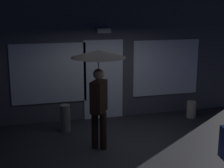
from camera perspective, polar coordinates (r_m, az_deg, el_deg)
The scene contains 5 objects.
ground_plane at distance 7.72m, azimuth 2.48°, elevation -10.72°, with size 18.00×18.00×0.00m, color #26262B.
building_facade at distance 9.36m, azimuth -1.71°, elevation 7.66°, with size 8.12×0.48×4.51m.
person_with_umbrella at distance 7.20m, azimuth -2.29°, elevation 1.85°, with size 1.17×1.17×2.21m.
sidewalk_bollard at distance 8.65m, azimuth -7.84°, elevation -5.69°, with size 0.24×0.24×0.69m, color slate.
sidewalk_bollard_2 at distance 9.88m, azimuth 13.18°, elevation -4.18°, with size 0.26×0.26×0.47m, color #B2A899.
Camera 1 is at (-2.15, -6.72, 3.14)m, focal length 54.48 mm.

